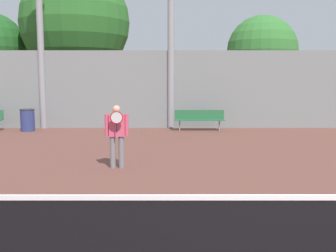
{
  "coord_description": "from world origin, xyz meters",
  "views": [
    {
      "loc": [
        -1.29,
        -3.8,
        2.24
      ],
      "look_at": [
        -1.29,
        7.16,
        0.93
      ],
      "focal_mm": 42.0,
      "sensor_mm": 36.0,
      "label": 1
    }
  ],
  "objects_px": {
    "tree_dark_dense": "(262,51)",
    "tennis_net": "(296,247)",
    "light_pole_near_left": "(39,5)",
    "trash_bin": "(27,120)",
    "tennis_player": "(117,133)",
    "light_pole_far_right": "(171,6)",
    "tree_green_tall": "(75,23)",
    "bench_courtside_far": "(199,118)"
  },
  "relations": [
    {
      "from": "light_pole_near_left",
      "to": "light_pole_far_right",
      "type": "relative_size",
      "value": 1.0
    },
    {
      "from": "bench_courtside_far",
      "to": "trash_bin",
      "type": "bearing_deg",
      "value": -178.63
    },
    {
      "from": "trash_bin",
      "to": "tennis_net",
      "type": "bearing_deg",
      "value": -60.56
    },
    {
      "from": "tennis_player",
      "to": "trash_bin",
      "type": "xyz_separation_m",
      "value": [
        -4.78,
        7.08,
        -0.42
      ]
    },
    {
      "from": "tennis_player",
      "to": "tree_dark_dense",
      "type": "xyz_separation_m",
      "value": [
        7.06,
        14.68,
        3.02
      ]
    },
    {
      "from": "light_pole_near_left",
      "to": "tree_dark_dense",
      "type": "bearing_deg",
      "value": 29.6
    },
    {
      "from": "tennis_net",
      "to": "light_pole_far_right",
      "type": "relative_size",
      "value": 1.15
    },
    {
      "from": "tennis_net",
      "to": "light_pole_far_right",
      "type": "bearing_deg",
      "value": 94.71
    },
    {
      "from": "bench_courtside_far",
      "to": "light_pole_near_left",
      "type": "xyz_separation_m",
      "value": [
        -7.08,
        0.9,
        4.95
      ]
    },
    {
      "from": "tree_dark_dense",
      "to": "light_pole_near_left",
      "type": "bearing_deg",
      "value": -150.4
    },
    {
      "from": "bench_courtside_far",
      "to": "light_pole_far_right",
      "type": "distance_m",
      "value": 5.14
    },
    {
      "from": "tennis_net",
      "to": "tree_green_tall",
      "type": "distance_m",
      "value": 21.89
    },
    {
      "from": "bench_courtside_far",
      "to": "trash_bin",
      "type": "height_order",
      "value": "trash_bin"
    },
    {
      "from": "tennis_player",
      "to": "tree_dark_dense",
      "type": "relative_size",
      "value": 0.26
    },
    {
      "from": "tennis_net",
      "to": "trash_bin",
      "type": "relative_size",
      "value": 11.67
    },
    {
      "from": "light_pole_near_left",
      "to": "light_pole_far_right",
      "type": "bearing_deg",
      "value": -0.04
    },
    {
      "from": "tennis_net",
      "to": "light_pole_near_left",
      "type": "xyz_separation_m",
      "value": [
        -7.01,
        14.11,
        4.96
      ]
    },
    {
      "from": "light_pole_near_left",
      "to": "trash_bin",
      "type": "height_order",
      "value": "light_pole_near_left"
    },
    {
      "from": "light_pole_far_right",
      "to": "trash_bin",
      "type": "height_order",
      "value": "light_pole_far_right"
    },
    {
      "from": "tennis_player",
      "to": "light_pole_far_right",
      "type": "relative_size",
      "value": 0.16
    },
    {
      "from": "light_pole_far_right",
      "to": "tennis_player",
      "type": "bearing_deg",
      "value": -99.87
    },
    {
      "from": "light_pole_near_left",
      "to": "tree_dark_dense",
      "type": "distance_m",
      "value": 13.31
    },
    {
      "from": "tree_dark_dense",
      "to": "tennis_player",
      "type": "bearing_deg",
      "value": -115.68
    },
    {
      "from": "light_pole_near_left",
      "to": "tree_dark_dense",
      "type": "relative_size",
      "value": 1.59
    },
    {
      "from": "tennis_net",
      "to": "tennis_player",
      "type": "xyz_separation_m",
      "value": [
        -2.58,
        5.95,
        0.35
      ]
    },
    {
      "from": "light_pole_near_left",
      "to": "tennis_player",
      "type": "bearing_deg",
      "value": -61.5
    },
    {
      "from": "light_pole_far_right",
      "to": "tree_dark_dense",
      "type": "relative_size",
      "value": 1.6
    },
    {
      "from": "tree_dark_dense",
      "to": "tennis_net",
      "type": "bearing_deg",
      "value": -102.25
    },
    {
      "from": "tennis_net",
      "to": "tree_dark_dense",
      "type": "height_order",
      "value": "tree_dark_dense"
    },
    {
      "from": "light_pole_near_left",
      "to": "trash_bin",
      "type": "distance_m",
      "value": 5.16
    },
    {
      "from": "tennis_net",
      "to": "tree_dark_dense",
      "type": "xyz_separation_m",
      "value": [
        4.48,
        20.64,
        3.36
      ]
    },
    {
      "from": "light_pole_far_right",
      "to": "trash_bin",
      "type": "xyz_separation_m",
      "value": [
        -6.19,
        -1.07,
        -4.99
      ]
    },
    {
      "from": "trash_bin",
      "to": "tree_dark_dense",
      "type": "distance_m",
      "value": 14.48
    },
    {
      "from": "tennis_net",
      "to": "light_pole_near_left",
      "type": "height_order",
      "value": "light_pole_near_left"
    },
    {
      "from": "trash_bin",
      "to": "tree_green_tall",
      "type": "height_order",
      "value": "tree_green_tall"
    },
    {
      "from": "tennis_net",
      "to": "tree_green_tall",
      "type": "bearing_deg",
      "value": 108.69
    },
    {
      "from": "bench_courtside_far",
      "to": "tree_dark_dense",
      "type": "height_order",
      "value": "tree_dark_dense"
    },
    {
      "from": "bench_courtside_far",
      "to": "tree_green_tall",
      "type": "xyz_separation_m",
      "value": [
        -6.9,
        6.98,
        4.99
      ]
    },
    {
      "from": "tennis_net",
      "to": "tree_dark_dense",
      "type": "bearing_deg",
      "value": 77.75
    },
    {
      "from": "tennis_net",
      "to": "tree_green_tall",
      "type": "xyz_separation_m",
      "value": [
        -6.83,
        20.19,
        5.01
      ]
    },
    {
      "from": "light_pole_near_left",
      "to": "tree_green_tall",
      "type": "height_order",
      "value": "light_pole_near_left"
    },
    {
      "from": "bench_courtside_far",
      "to": "tree_dark_dense",
      "type": "bearing_deg",
      "value": 59.31
    }
  ]
}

